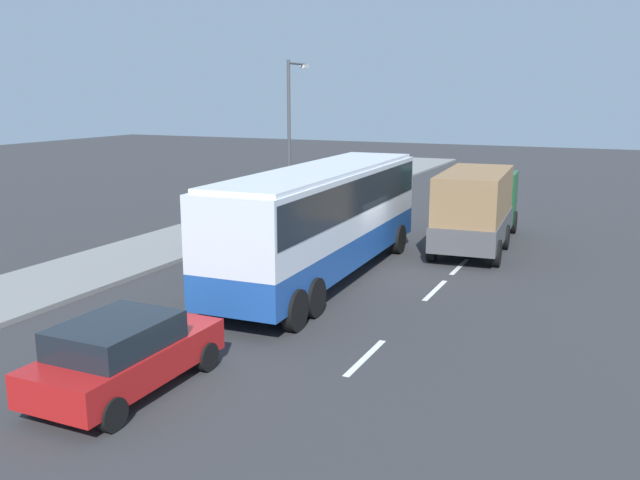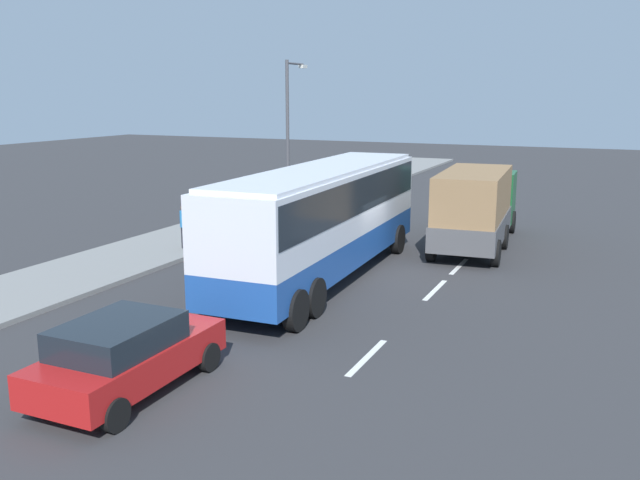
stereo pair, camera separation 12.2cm
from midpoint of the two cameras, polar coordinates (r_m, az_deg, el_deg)
ground_plane at (r=23.33m, az=3.54°, el=-2.65°), size 120.00×120.00×0.00m
sidewalk_curb at (r=27.40m, az=-13.28°, el=-0.56°), size 80.00×4.00×0.15m
lane_centreline at (r=19.56m, az=7.93°, el=-5.68°), size 33.18×0.16×0.01m
coach_bus at (r=21.89m, az=0.12°, el=2.45°), size 12.26×3.13×3.66m
cargo_truck at (r=27.47m, az=12.84°, el=2.90°), size 8.25×3.06×3.10m
car_red_compact at (r=14.47m, az=-16.17°, el=-9.12°), size 4.31×2.02×1.57m
pedestrian_near_curb at (r=26.41m, az=-11.44°, el=1.38°), size 0.32×0.32×1.69m
street_lamp at (r=32.75m, az=-2.67°, el=9.40°), size 2.04×0.24×7.34m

